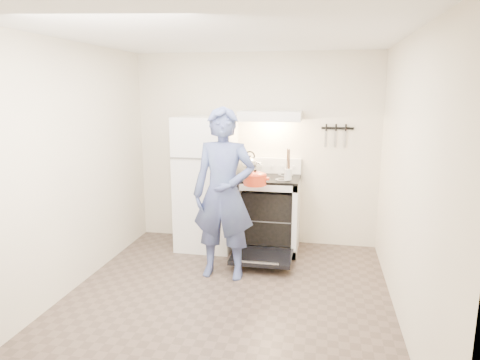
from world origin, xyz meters
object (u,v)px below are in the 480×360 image
refrigerator (206,183)px  tea_kettle (250,163)px  person (224,194)px  stove_body (269,215)px  dutch_oven (255,180)px

refrigerator → tea_kettle: (0.54, 0.18, 0.25)m
tea_kettle → person: 1.07m
tea_kettle → stove_body: bearing=-29.8°
stove_body → dutch_oven: 0.76m
stove_body → person: 1.08m
stove_body → person: (-0.38, -0.90, 0.47)m
stove_body → person: bearing=-112.7°
refrigerator → stove_body: size_ratio=1.85×
refrigerator → dutch_oven: size_ratio=5.16×
refrigerator → person: person is taller
stove_body → tea_kettle: tea_kettle is taller
dutch_oven → refrigerator: bearing=145.5°
person → stove_body: bearing=68.2°
stove_body → person: size_ratio=0.50×
tea_kettle → dutch_oven: 0.70m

